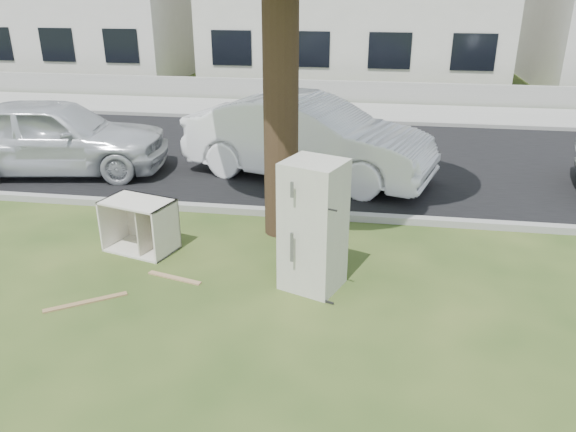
% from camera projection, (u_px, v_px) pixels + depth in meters
% --- Properties ---
extents(ground, '(120.00, 120.00, 0.00)m').
position_uv_depth(ground, '(289.00, 288.00, 7.52)').
color(ground, '#274117').
extents(road, '(120.00, 7.00, 0.01)m').
position_uv_depth(road, '(328.00, 158.00, 12.98)').
color(road, black).
rests_on(road, ground).
extents(kerb_near, '(120.00, 0.18, 0.12)m').
position_uv_depth(kerb_near, '(310.00, 217.00, 9.75)').
color(kerb_near, gray).
rests_on(kerb_near, ground).
extents(kerb_far, '(120.00, 0.18, 0.12)m').
position_uv_depth(kerb_far, '(339.00, 123.00, 16.21)').
color(kerb_far, gray).
rests_on(kerb_far, ground).
extents(sidewalk, '(120.00, 2.80, 0.01)m').
position_uv_depth(sidewalk, '(342.00, 112.00, 17.53)').
color(sidewalk, gray).
rests_on(sidewalk, ground).
extents(low_wall, '(120.00, 0.15, 0.70)m').
position_uv_depth(low_wall, '(346.00, 91.00, 18.86)').
color(low_wall, gray).
rests_on(low_wall, ground).
extents(fridge, '(0.91, 0.88, 1.75)m').
position_uv_depth(fridge, '(313.00, 226.00, 7.25)').
color(fridge, '#B9B6A7').
rests_on(fridge, ground).
extents(cabinet, '(1.15, 0.89, 0.80)m').
position_uv_depth(cabinet, '(140.00, 225.00, 8.44)').
color(cabinet, beige).
rests_on(cabinet, ground).
extents(plank_a, '(0.90, 0.66, 0.02)m').
position_uv_depth(plank_a, '(86.00, 302.00, 7.16)').
color(plank_a, olive).
rests_on(plank_a, ground).
extents(plank_b, '(0.82, 0.29, 0.02)m').
position_uv_depth(plank_b, '(175.00, 278.00, 7.75)').
color(plank_b, '#A78057').
rests_on(plank_b, ground).
extents(plank_c, '(0.13, 0.82, 0.02)m').
position_uv_depth(plank_c, '(123.00, 239.00, 8.90)').
color(plank_c, tan).
rests_on(plank_c, ground).
extents(car_center, '(5.37, 3.15, 1.67)m').
position_uv_depth(car_center, '(308.00, 138.00, 11.41)').
color(car_center, white).
rests_on(car_center, ground).
extents(car_left, '(4.91, 2.59, 1.59)m').
position_uv_depth(car_left, '(54.00, 136.00, 11.74)').
color(car_left, silver).
rests_on(car_left, ground).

